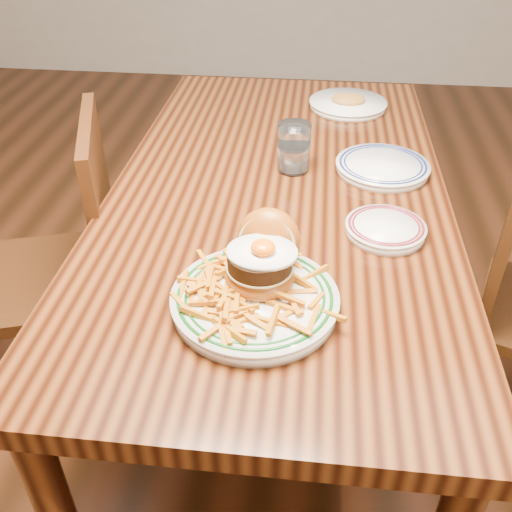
# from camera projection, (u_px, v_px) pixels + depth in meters

# --- Properties ---
(floor) EXTENTS (6.00, 6.00, 0.00)m
(floor) POSITION_uv_depth(u_px,v_px,m) (274.00, 382.00, 1.91)
(floor) COLOR black
(floor) RESTS_ON ground
(table) EXTENTS (0.85, 1.60, 0.75)m
(table) POSITION_uv_depth(u_px,v_px,m) (278.00, 214.00, 1.52)
(table) COLOR black
(table) RESTS_ON floor
(chair_left) EXTENTS (0.53, 0.53, 0.90)m
(chair_left) POSITION_uv_depth(u_px,v_px,m) (68.00, 263.00, 1.64)
(chair_left) COLOR #40200D
(chair_left) RESTS_ON floor
(main_plate) EXTENTS (0.32, 0.33, 0.15)m
(main_plate) POSITION_uv_depth(u_px,v_px,m) (257.00, 284.00, 1.07)
(main_plate) COLOR white
(main_plate) RESTS_ON table
(side_plate) EXTENTS (0.18, 0.18, 0.03)m
(side_plate) POSITION_uv_depth(u_px,v_px,m) (385.00, 228.00, 1.28)
(side_plate) COLOR white
(side_plate) RESTS_ON table
(rear_plate) EXTENTS (0.25, 0.25, 0.03)m
(rear_plate) POSITION_uv_depth(u_px,v_px,m) (382.00, 166.00, 1.52)
(rear_plate) COLOR white
(rear_plate) RESTS_ON table
(water_glass) EXTENTS (0.09, 0.09, 0.13)m
(water_glass) POSITION_uv_depth(u_px,v_px,m) (294.00, 150.00, 1.50)
(water_glass) COLOR white
(water_glass) RESTS_ON table
(far_plate) EXTENTS (0.25, 0.25, 0.05)m
(far_plate) POSITION_uv_depth(u_px,v_px,m) (348.00, 104.00, 1.88)
(far_plate) COLOR white
(far_plate) RESTS_ON table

